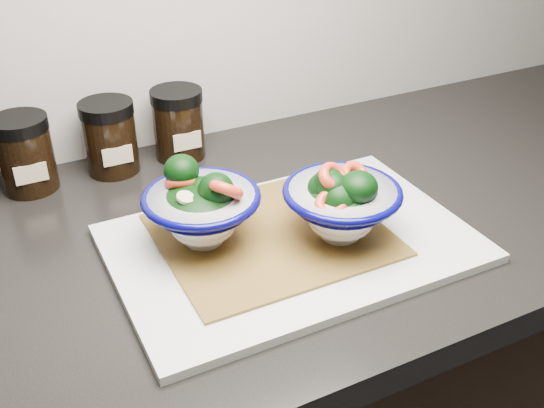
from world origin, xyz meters
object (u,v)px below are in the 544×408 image
spice_jar_c (110,137)px  cutting_board (292,243)px  bowl_left (202,208)px  bowl_right (341,203)px  spice_jar_b (25,154)px  spice_jar_d (178,124)px

spice_jar_c → cutting_board: bearing=-64.3°
cutting_board → bowl_left: size_ratio=3.06×
bowl_right → bowl_left: bearing=156.1°
spice_jar_b → spice_jar_d: (0.23, 0.00, 0.00)m
spice_jar_c → bowl_left: bearing=-79.7°
bowl_left → spice_jar_b: bowl_left is taller
spice_jar_b → spice_jar_c: size_ratio=1.00×
spice_jar_c → spice_jar_d: size_ratio=1.00×
cutting_board → bowl_right: 0.08m
spice_jar_b → bowl_right: bearing=-45.3°
cutting_board → spice_jar_c: bearing=115.7°
cutting_board → bowl_right: (0.06, -0.02, 0.06)m
bowl_left → spice_jar_d: 0.27m
spice_jar_c → spice_jar_b: bearing=180.0°
spice_jar_b → spice_jar_d: size_ratio=1.00×
bowl_left → cutting_board: bearing=-24.5°
spice_jar_c → spice_jar_d: 0.11m
cutting_board → bowl_right: size_ratio=3.01×
cutting_board → spice_jar_c: spice_jar_c is taller
bowl_left → spice_jar_b: (-0.17, 0.26, -0.01)m
bowl_left → spice_jar_c: (-0.05, 0.26, -0.01)m
bowl_left → spice_jar_b: 0.31m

